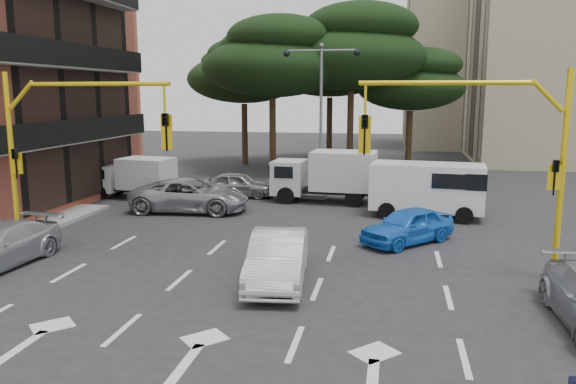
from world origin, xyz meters
name	(u,v)px	position (x,y,z in m)	size (l,w,h in m)	color
ground	(247,284)	(0.00, 0.00, 0.00)	(120.00, 120.00, 0.00)	#28282B
median_strip	(320,188)	(0.00, 16.00, 0.07)	(1.40, 6.00, 0.15)	gray
apartment_beige_far	(490,61)	(12.95, 44.00, 8.35)	(16.20, 12.15, 16.70)	tan
pine_left_near	(273,57)	(-3.94, 21.96, 7.60)	(9.15, 9.15, 10.23)	#382616
pine_center	(353,47)	(1.06, 23.96, 8.30)	(9.98, 9.98, 11.16)	#382616
pine_left_far	(244,70)	(-6.94, 25.96, 6.91)	(8.32, 8.32, 9.30)	#382616
pine_right	(412,79)	(5.06, 25.96, 6.22)	(7.49, 7.49, 8.37)	#382616
pine_back	(331,62)	(-0.94, 28.96, 7.60)	(9.15, 9.15, 10.23)	#382616
signal_mast_right	(497,145)	(6.80, 1.99, 3.88)	(5.79, 0.37, 6.00)	yellow
signal_mast_left	(59,137)	(-6.80, 1.99, 3.88)	(5.79, 0.37, 6.00)	yellow
street_lamp_center	(321,91)	(0.00, 16.00, 5.43)	(4.16, 0.36, 7.77)	slate
car_white_hatch	(278,258)	(0.83, 0.32, 0.72)	(1.52, 4.35, 1.43)	silver
car_blue_compact	(408,226)	(4.54, 5.35, 0.64)	(1.51, 3.76, 1.28)	blue
car_silver_cross_a	(190,195)	(-5.04, 9.06, 0.74)	(2.45, 5.30, 1.47)	#98999F
car_silver_cross_b	(238,185)	(-3.87, 13.00, 0.64)	(1.50, 3.74, 1.27)	#919498
van_white	(427,190)	(5.42, 9.96, 1.18)	(2.14, 4.74, 2.37)	white
box_truck_a	(134,178)	(-9.00, 11.63, 1.05)	(1.79, 4.25, 2.09)	white
box_truck_b	(325,176)	(0.69, 12.46, 1.27)	(2.16, 5.15, 2.53)	silver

